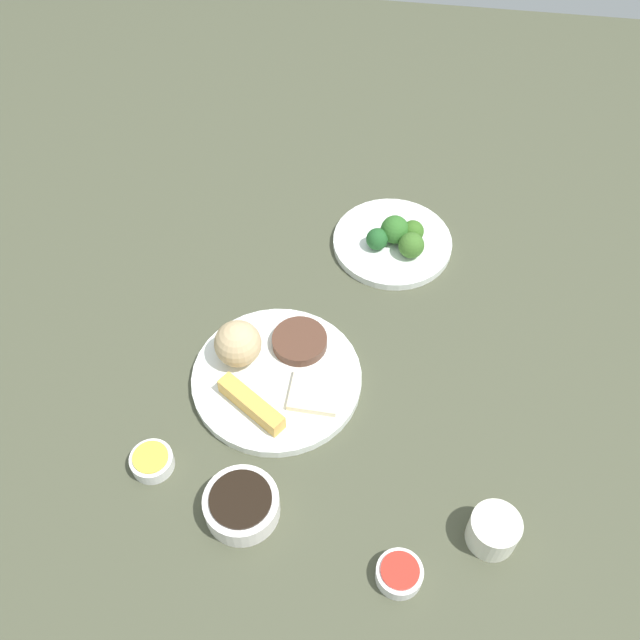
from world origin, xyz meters
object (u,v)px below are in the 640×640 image
sauce_ramekin_sweet_and_sour (399,574)px  teacup (493,531)px  sauce_ramekin_hot_mustard (152,462)px  main_plate (277,379)px  broccoli_plate (392,243)px  soy_sauce_bowl (242,505)px

sauce_ramekin_sweet_and_sour → teacup: (0.12, 0.07, 0.01)m
teacup → sauce_ramekin_hot_mustard: bearing=175.2°
main_plate → sauce_ramekin_hot_mustard: size_ratio=4.26×
sauce_ramekin_sweet_and_sour → broccoli_plate: bearing=95.5°
sauce_ramekin_hot_mustard → sauce_ramekin_sweet_and_sour: same height
sauce_ramekin_hot_mustard → teacup: bearing=-4.8°
main_plate → teacup: (0.32, -0.20, 0.02)m
soy_sauce_bowl → teacup: 0.33m
main_plate → soy_sauce_bowl: bearing=-92.6°
soy_sauce_bowl → sauce_ramekin_sweet_and_sour: soy_sauce_bowl is taller
soy_sauce_bowl → sauce_ramekin_hot_mustard: bearing=160.7°
sauce_ramekin_sweet_and_sour → teacup: size_ratio=0.91×
soy_sauce_bowl → broccoli_plate: bearing=72.8°
main_plate → sauce_ramekin_sweet_and_sour: bearing=-52.6°
broccoli_plate → teacup: (0.17, -0.51, 0.02)m
sauce_ramekin_sweet_and_sour → teacup: bearing=30.5°
sauce_ramekin_sweet_and_sour → sauce_ramekin_hot_mustard: bearing=163.1°
broccoli_plate → sauce_ramekin_sweet_and_sour: bearing=-84.5°
soy_sauce_bowl → teacup: teacup is taller
sauce_ramekin_hot_mustard → sauce_ramekin_sweet_and_sour: 0.37m
sauce_ramekin_hot_mustard → broccoli_plate: bearing=57.5°
sauce_ramekin_hot_mustard → sauce_ramekin_sweet_and_sour: size_ratio=1.00×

